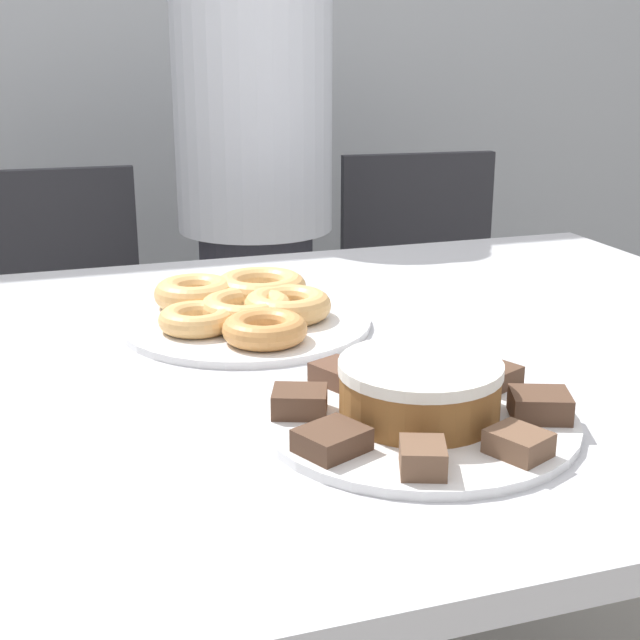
% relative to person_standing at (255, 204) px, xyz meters
% --- Properties ---
extents(table, '(1.45, 1.05, 0.78)m').
position_rel_person_standing_xyz_m(table, '(-0.16, -0.88, -0.12)').
color(table, silver).
rests_on(table, ground_plane).
extents(person_standing, '(0.34, 0.34, 1.53)m').
position_rel_person_standing_xyz_m(person_standing, '(0.00, 0.00, 0.00)').
color(person_standing, '#383842').
rests_on(person_standing, ground_plane).
extents(office_chair_left, '(0.46, 0.46, 0.88)m').
position_rel_person_standing_xyz_m(office_chair_left, '(-0.45, 0.02, -0.39)').
color(office_chair_left, black).
rests_on(office_chair_left, ground_plane).
extents(office_chair_right, '(0.48, 0.48, 0.88)m').
position_rel_person_standing_xyz_m(office_chair_right, '(0.45, 0.02, -0.39)').
color(office_chair_right, black).
rests_on(office_chair_right, ground_plane).
extents(plate_cake, '(0.32, 0.32, 0.01)m').
position_rel_person_standing_xyz_m(plate_cake, '(-0.11, -1.13, -0.02)').
color(plate_cake, white).
rests_on(plate_cake, table).
extents(plate_donuts, '(0.34, 0.34, 0.01)m').
position_rel_person_standing_xyz_m(plate_donuts, '(-0.20, -0.76, -0.02)').
color(plate_donuts, white).
rests_on(plate_donuts, table).
extents(frosted_cake, '(0.16, 0.16, 0.06)m').
position_rel_person_standing_xyz_m(frosted_cake, '(-0.11, -1.13, 0.01)').
color(frosted_cake, brown).
rests_on(frosted_cake, plate_cake).
extents(lamington_0, '(0.07, 0.06, 0.03)m').
position_rel_person_standing_xyz_m(lamington_0, '(-0.23, -1.08, -0.01)').
color(lamington_0, '#513828').
rests_on(lamington_0, plate_cake).
extents(lamington_1, '(0.08, 0.07, 0.02)m').
position_rel_person_standing_xyz_m(lamington_1, '(-0.22, -1.18, -0.01)').
color(lamington_1, '#513828').
rests_on(lamington_1, plate_cake).
extents(lamington_2, '(0.05, 0.06, 0.03)m').
position_rel_person_standing_xyz_m(lamington_2, '(-0.16, -1.24, -0.01)').
color(lamington_2, brown).
rests_on(lamington_2, plate_cake).
extents(lamington_3, '(0.06, 0.07, 0.02)m').
position_rel_person_standing_xyz_m(lamington_3, '(-0.07, -1.24, -0.01)').
color(lamington_3, brown).
rests_on(lamington_3, plate_cake).
extents(lamington_4, '(0.07, 0.07, 0.03)m').
position_rel_person_standing_xyz_m(lamington_4, '(-0.00, -1.17, -0.01)').
color(lamington_4, '#513828').
rests_on(lamington_4, plate_cake).
extents(lamington_5, '(0.07, 0.06, 0.02)m').
position_rel_person_standing_xyz_m(lamington_5, '(-0.01, -1.08, -0.01)').
color(lamington_5, '#513828').
rests_on(lamington_5, plate_cake).
extents(lamington_6, '(0.07, 0.07, 0.02)m').
position_rel_person_standing_xyz_m(lamington_6, '(-0.07, -1.01, -0.01)').
color(lamington_6, '#513828').
rests_on(lamington_6, plate_cake).
extents(lamington_7, '(0.06, 0.07, 0.02)m').
position_rel_person_standing_xyz_m(lamington_7, '(-0.16, -1.02, -0.01)').
color(lamington_7, brown).
rests_on(lamington_7, plate_cake).
extents(donut_0, '(0.12, 0.12, 0.03)m').
position_rel_person_standing_xyz_m(donut_0, '(-0.20, -0.76, -0.00)').
color(donut_0, '#E5AD66').
rests_on(donut_0, plate_donuts).
extents(donut_1, '(0.12, 0.12, 0.04)m').
position_rel_person_standing_xyz_m(donut_1, '(-0.15, -0.77, -0.00)').
color(donut_1, '#E5AD66').
rests_on(donut_1, plate_donuts).
extents(donut_2, '(0.13, 0.13, 0.04)m').
position_rel_person_standing_xyz_m(donut_2, '(-0.16, -0.67, 0.00)').
color(donut_2, '#E5AD66').
rests_on(donut_2, plate_donuts).
extents(donut_3, '(0.11, 0.11, 0.04)m').
position_rel_person_standing_xyz_m(donut_3, '(-0.26, -0.67, 0.00)').
color(donut_3, '#E5AD66').
rests_on(donut_3, plate_donuts).
extents(donut_4, '(0.10, 0.10, 0.03)m').
position_rel_person_standing_xyz_m(donut_4, '(-0.28, -0.78, -0.00)').
color(donut_4, '#E5AD66').
rests_on(donut_4, plate_donuts).
extents(donut_5, '(0.11, 0.11, 0.03)m').
position_rel_person_standing_xyz_m(donut_5, '(-0.20, -0.85, -0.00)').
color(donut_5, '#D18E4C').
rests_on(donut_5, plate_donuts).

